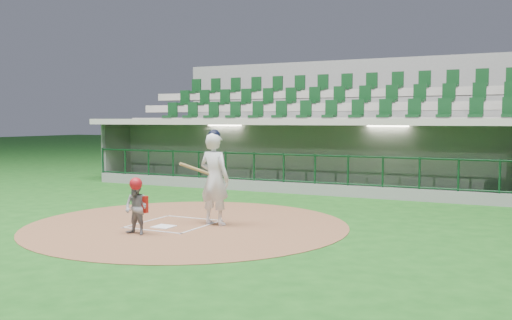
{
  "coord_description": "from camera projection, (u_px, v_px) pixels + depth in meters",
  "views": [
    {
      "loc": [
        7.25,
        -10.9,
        2.35
      ],
      "look_at": [
        0.64,
        2.6,
        1.3
      ],
      "focal_mm": 40.0,
      "sensor_mm": 36.0,
      "label": 1
    }
  ],
  "objects": [
    {
      "name": "ground",
      "position": [
        181.0,
        222.0,
        13.11
      ],
      "size": [
        120.0,
        120.0,
        0.0
      ],
      "primitive_type": "plane",
      "color": "#174E16",
      "rests_on": "ground"
    },
    {
      "name": "dirt_circle",
      "position": [
        188.0,
        225.0,
        12.8
      ],
      "size": [
        7.2,
        7.2,
        0.01
      ],
      "primitive_type": "cylinder",
      "color": "brown",
      "rests_on": "ground"
    },
    {
      "name": "home_plate",
      "position": [
        164.0,
        227.0,
        12.48
      ],
      "size": [
        0.43,
        0.43,
        0.02
      ],
      "primitive_type": "cube",
      "color": "white",
      "rests_on": "dirt_circle"
    },
    {
      "name": "batter_box_chalk",
      "position": [
        174.0,
        224.0,
        12.84
      ],
      "size": [
        1.55,
        1.8,
        0.01
      ],
      "color": "silver",
      "rests_on": "ground"
    },
    {
      "name": "dugout_structure",
      "position": [
        310.0,
        160.0,
        19.96
      ],
      "size": [
        16.4,
        3.7,
        3.0
      ],
      "color": "slate",
      "rests_on": "ground"
    },
    {
      "name": "seating_deck",
      "position": [
        333.0,
        143.0,
        22.79
      ],
      "size": [
        17.0,
        6.72,
        5.15
      ],
      "color": "gray",
      "rests_on": "ground"
    },
    {
      "name": "batter",
      "position": [
        214.0,
        178.0,
        12.7
      ],
      "size": [
        0.94,
        0.94,
        2.14
      ],
      "color": "white",
      "rests_on": "dirt_circle"
    },
    {
      "name": "catcher",
      "position": [
        136.0,
        206.0,
        11.64
      ],
      "size": [
        0.56,
        0.45,
        1.18
      ],
      "color": "gray",
      "rests_on": "dirt_circle"
    }
  ]
}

